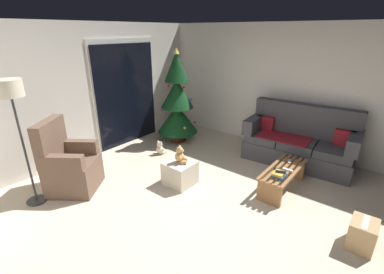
# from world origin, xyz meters

# --- Properties ---
(ground_plane) EXTENTS (7.00, 7.00, 0.00)m
(ground_plane) POSITION_xyz_m (0.00, 0.00, 0.00)
(ground_plane) COLOR beige
(wall_back) EXTENTS (5.72, 0.12, 2.50)m
(wall_back) POSITION_xyz_m (0.00, 3.06, 1.25)
(wall_back) COLOR silver
(wall_back) RESTS_ON ground
(wall_right) EXTENTS (0.12, 6.00, 2.50)m
(wall_right) POSITION_xyz_m (2.86, 0.00, 1.25)
(wall_right) COLOR silver
(wall_right) RESTS_ON ground
(patio_door_frame) EXTENTS (1.60, 0.02, 2.20)m
(patio_door_frame) POSITION_xyz_m (1.02, 2.99, 1.10)
(patio_door_frame) COLOR silver
(patio_door_frame) RESTS_ON ground
(patio_door_glass) EXTENTS (1.50, 0.02, 2.10)m
(patio_door_glass) POSITION_xyz_m (1.02, 2.97, 1.05)
(patio_door_glass) COLOR black
(patio_door_glass) RESTS_ON ground
(couch) EXTENTS (0.91, 1.99, 1.08)m
(couch) POSITION_xyz_m (2.32, -0.32, 0.40)
(couch) COLOR #3D3D42
(couch) RESTS_ON ground
(coffee_table) EXTENTS (1.10, 0.40, 0.36)m
(coffee_table) POSITION_xyz_m (1.22, -0.46, 0.25)
(coffee_table) COLOR olive
(coffee_table) RESTS_ON ground
(remote_white) EXTENTS (0.05, 0.16, 0.02)m
(remote_white) POSITION_xyz_m (1.19, -0.53, 0.38)
(remote_white) COLOR silver
(remote_white) RESTS_ON coffee_table
(remote_silver) EXTENTS (0.16, 0.11, 0.02)m
(remote_silver) POSITION_xyz_m (1.48, -0.45, 0.38)
(remote_silver) COLOR #ADADB2
(remote_silver) RESTS_ON coffee_table
(remote_black) EXTENTS (0.05, 0.16, 0.02)m
(remote_black) POSITION_xyz_m (1.10, -0.43, 0.38)
(remote_black) COLOR black
(remote_black) RESTS_ON coffee_table
(book_stack) EXTENTS (0.21, 0.17, 0.07)m
(book_stack) POSITION_xyz_m (0.92, -0.50, 0.40)
(book_stack) COLOR #285684
(book_stack) RESTS_ON coffee_table
(cell_phone) EXTENTS (0.12, 0.16, 0.01)m
(cell_phone) POSITION_xyz_m (0.93, -0.51, 0.44)
(cell_phone) COLOR black
(cell_phone) RESTS_ON book_stack
(christmas_tree) EXTENTS (0.88, 0.88, 2.02)m
(christmas_tree) POSITION_xyz_m (1.71, 2.16, 0.89)
(christmas_tree) COLOR #4C1E19
(christmas_tree) RESTS_ON ground
(armchair) EXTENTS (0.96, 0.96, 1.13)m
(armchair) POSITION_xyz_m (-0.84, 2.13, 0.40)
(armchair) COLOR brown
(armchair) RESTS_ON ground
(floor_lamp) EXTENTS (0.32, 0.32, 1.78)m
(floor_lamp) POSITION_xyz_m (-1.35, 2.22, 1.51)
(floor_lamp) COLOR #2D2D30
(floor_lamp) RESTS_ON ground
(ottoman) EXTENTS (0.44, 0.44, 0.39)m
(ottoman) POSITION_xyz_m (0.33, 0.90, 0.19)
(ottoman) COLOR beige
(ottoman) RESTS_ON ground
(teddy_bear_honey) EXTENTS (0.21, 0.22, 0.29)m
(teddy_bear_honey) POSITION_xyz_m (0.34, 0.89, 0.51)
(teddy_bear_honey) COLOR tan
(teddy_bear_honey) RESTS_ON ottoman
(teddy_bear_cream_by_tree) EXTENTS (0.20, 0.20, 0.29)m
(teddy_bear_cream_by_tree) POSITION_xyz_m (0.94, 1.96, 0.12)
(teddy_bear_cream_by_tree) COLOR beige
(teddy_bear_cream_by_tree) RESTS_ON ground
(cardboard_box_taped_mid_floor) EXTENTS (0.34, 0.28, 0.35)m
(cardboard_box_taped_mid_floor) POSITION_xyz_m (0.59, -1.64, 0.17)
(cardboard_box_taped_mid_floor) COLOR tan
(cardboard_box_taped_mid_floor) RESTS_ON ground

